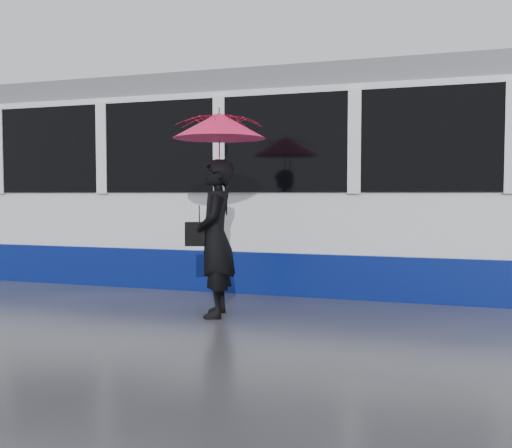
% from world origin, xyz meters
% --- Properties ---
extents(ground, '(90.00, 90.00, 0.00)m').
position_xyz_m(ground, '(0.00, 0.00, 0.00)').
color(ground, '#29292E').
rests_on(ground, ground).
extents(rails, '(34.00, 1.51, 0.02)m').
position_xyz_m(rails, '(0.00, 2.50, 0.01)').
color(rails, '#3F3D38').
rests_on(rails, ground).
extents(tram, '(26.00, 2.56, 3.35)m').
position_xyz_m(tram, '(-2.67, 2.50, 1.64)').
color(tram, white).
rests_on(tram, ground).
extents(woman, '(0.63, 0.79, 1.89)m').
position_xyz_m(woman, '(-0.60, -0.32, 0.94)').
color(woman, black).
rests_on(woman, ground).
extents(umbrella, '(1.38, 1.38, 1.28)m').
position_xyz_m(umbrella, '(-0.55, -0.32, 2.07)').
color(umbrella, '#E2135F').
rests_on(umbrella, ground).
extents(handbag, '(0.36, 0.23, 0.47)m').
position_xyz_m(handbag, '(-0.82, -0.30, 0.99)').
color(handbag, black).
rests_on(handbag, ground).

